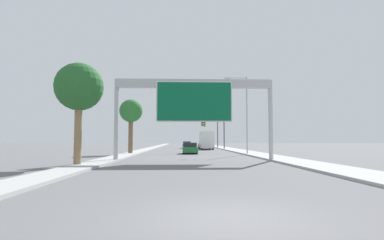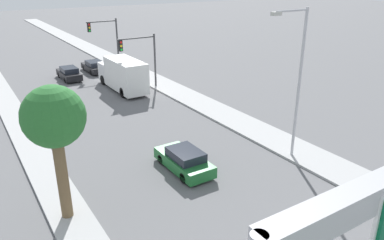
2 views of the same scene
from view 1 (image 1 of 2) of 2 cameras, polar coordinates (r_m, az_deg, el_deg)
name	(u,v)px [view 1 (image 1 of 2)]	position (r m, az deg, el deg)	size (l,w,h in m)	color
ground_plane	(226,217)	(7.17, 6.56, -17.92)	(300.00, 300.00, 0.00)	slate
sidewalk_right	(221,147)	(67.47, 5.56, -5.21)	(3.00, 120.00, 0.15)	#A8A8A8
median_strip_left	(154,147)	(67.19, -7.28, -5.20)	(2.00, 120.00, 0.15)	#A8A8A8
sign_gantry	(194,96)	(25.03, 0.41, 4.56)	(13.26, 0.73, 6.81)	#B2B2B7
car_mid_center	(203,145)	(64.90, 2.07, -4.77)	(1.84, 4.62, 1.37)	black
car_far_right	(187,145)	(63.01, -1.00, -4.78)	(1.78, 4.43, 1.42)	black
car_near_left	(190,148)	(38.14, -0.40, -5.43)	(1.85, 4.36, 1.39)	#1E662D
truck_box_primary	(206,140)	(55.91, 2.71, -3.89)	(2.34, 8.14, 3.27)	white
traffic_light_near_intersection	(217,129)	(55.28, 4.76, -1.68)	(4.04, 0.32, 5.60)	#3D3D3F
traffic_light_mid_block	(212,129)	(65.25, 3.88, -1.71)	(3.77, 0.32, 6.17)	#3D3D3F
palm_tree_foreground	(79,88)	(21.54, -20.71, 5.70)	(3.20, 3.20, 6.91)	#8C704C
palm_tree_background	(131,112)	(37.78, -11.56, 1.47)	(2.84, 2.84, 6.77)	brown
street_lamp_right	(244,108)	(36.83, 9.90, 2.18)	(2.78, 0.28, 9.45)	#B2B2B7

